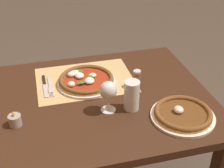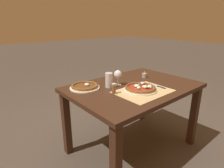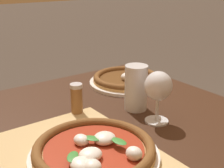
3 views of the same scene
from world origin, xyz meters
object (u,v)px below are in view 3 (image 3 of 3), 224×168
wine_glass (158,88)px  pepper_shaker (77,99)px  pizza_near (94,151)px  pizza_far (126,79)px  pint_glass (136,89)px

wine_glass → pepper_shaker: bearing=-140.1°
pizza_near → pepper_shaker: (-0.25, 0.10, 0.03)m
pizza_far → wine_glass: wine_glass is taller
pizza_far → pint_glass: 0.24m
wine_glass → pint_glass: wine_glass is taller
wine_glass → pepper_shaker: (-0.19, -0.16, -0.06)m
wine_glass → pizza_near: bearing=-77.4°
pizza_far → pepper_shaker: 0.32m
wine_glass → pint_glass: bearing=174.6°
wine_glass → pepper_shaker: wine_glass is taller
pizza_near → wine_glass: wine_glass is taller
pint_glass → wine_glass: bearing=-5.4°
wine_glass → pizza_far: bearing=156.6°
pepper_shaker → pizza_far: bearing=112.3°
wine_glass → pint_glass: size_ratio=1.07×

